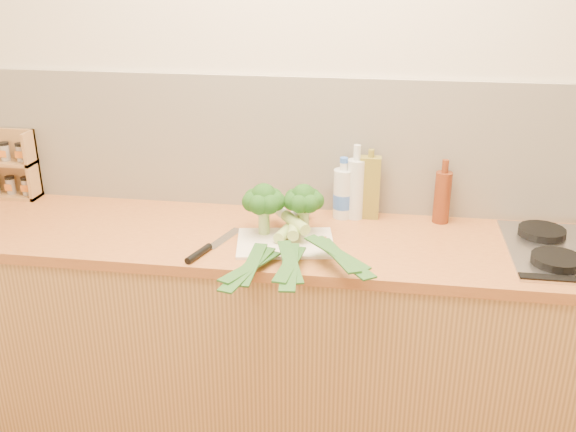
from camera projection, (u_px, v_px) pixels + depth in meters
The scene contains 14 objects.
room_shell at pixel (314, 145), 2.55m from camera, with size 3.50×3.50×3.50m.
counter at pixel (303, 339), 2.56m from camera, with size 3.20×0.62×0.90m.
chopping_board at pixel (285, 243), 2.32m from camera, with size 0.35×0.26×0.01m, color silver.
broccoli_left at pixel (264, 200), 2.34m from camera, with size 0.16×0.16×0.19m.
broccoli_right at pixel (304, 200), 2.35m from camera, with size 0.15×0.15×0.19m.
leek_front at pixel (281, 237), 2.30m from camera, with size 0.22×0.72×0.04m.
leek_mid at pixel (293, 237), 2.26m from camera, with size 0.13×0.67×0.04m.
leek_back at pixel (305, 230), 2.27m from camera, with size 0.44×0.59×0.04m.
chefs_knife at pixel (205, 250), 2.26m from camera, with size 0.13×0.33×0.02m.
spice_rack at pixel (9, 168), 2.75m from camera, with size 0.25×0.10×0.29m.
oil_tin at pixel (370, 187), 2.52m from camera, with size 0.08×0.05×0.28m.
glass_bottle at pixel (356, 188), 2.52m from camera, with size 0.07×0.07×0.30m.
amber_bottle at pixel (442, 196), 2.48m from camera, with size 0.06×0.06×0.25m.
water_bottle at pixel (343, 195), 2.53m from camera, with size 0.08×0.08×0.23m.
Camera 1 is at (0.27, -0.97, 1.87)m, focal length 40.00 mm.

